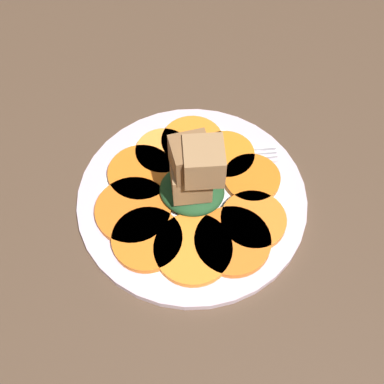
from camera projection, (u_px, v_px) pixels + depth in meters
The scene contains 14 objects.
table_slab at pixel (192, 205), 67.38cm from camera, with size 120.00×120.00×2.00cm, color #4C3828.
plate at pixel (192, 199), 66.09cm from camera, with size 28.31×28.31×1.05cm.
carrot_slice_0 at pixel (253, 220), 63.31cm from camera, with size 7.85×7.85×0.89cm, color orange.
carrot_slice_1 at pixel (252, 179), 66.46cm from camera, with size 7.07×7.07×0.89cm, color orange.
carrot_slice_2 at pixel (226, 155), 68.35cm from camera, with size 7.31×7.31×0.89cm, color orange.
carrot_slice_3 at pixel (192, 142), 69.51cm from camera, with size 8.09×8.09×0.89cm, color orange.
carrot_slice_4 at pixel (163, 152), 68.64cm from camera, with size 7.08×7.08×0.89cm, color orange.
carrot_slice_5 at pixel (141, 173), 66.88cm from camera, with size 8.29×8.29×0.89cm, color orange.
carrot_slice_6 at pixel (133, 211), 64.02cm from camera, with size 9.15×9.15×0.89cm, color orange.
carrot_slice_7 at pixel (147, 239), 61.97cm from camera, with size 8.29×8.29×0.89cm, color orange.
carrot_slice_8 at pixel (193, 249), 61.30cm from camera, with size 9.14×9.14×0.89cm, color orange.
carrot_slice_9 at pixel (232, 241), 61.84cm from camera, with size 8.94×8.94×0.89cm, color orange.
center_pile at pixel (194, 176), 61.02cm from camera, with size 8.25×7.30×11.44cm.
fork at pixel (211, 159), 68.36cm from camera, with size 17.62×7.74×0.40cm.
Camera 1 is at (-8.62, 33.26, 58.99)cm, focal length 50.00 mm.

